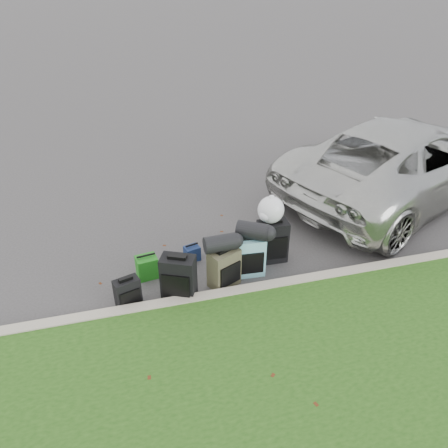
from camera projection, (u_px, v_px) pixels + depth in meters
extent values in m
plane|color=#383535|center=(233.00, 257.00, 7.36)|extent=(120.00, 120.00, 0.00)
cube|color=#9E937F|center=(251.00, 291.00, 6.50)|extent=(120.00, 0.18, 0.15)
imported|color=#B7B7B2|center=(403.00, 160.00, 8.89)|extent=(6.28, 4.70, 1.59)
cube|color=black|center=(128.00, 293.00, 6.24)|extent=(0.40, 0.29, 0.45)
cube|color=black|center=(179.00, 278.00, 6.32)|extent=(0.57, 0.47, 0.70)
cube|color=#3A3725|center=(224.00, 268.00, 6.58)|extent=(0.53, 0.45, 0.62)
cube|color=#609BB0|center=(249.00, 256.00, 6.82)|extent=(0.48, 0.31, 0.66)
cube|color=black|center=(272.00, 241.00, 7.12)|extent=(0.49, 0.31, 0.72)
cube|color=#1E7419|center=(147.00, 267.00, 6.82)|extent=(0.35, 0.30, 0.36)
cube|color=navy|center=(192.00, 253.00, 7.23)|extent=(0.28, 0.24, 0.26)
cylinder|color=black|center=(220.00, 243.00, 6.37)|extent=(0.48, 0.27, 0.25)
cylinder|color=black|center=(253.00, 231.00, 6.58)|extent=(0.55, 0.48, 0.27)
sphere|color=white|center=(271.00, 210.00, 6.85)|extent=(0.42, 0.42, 0.42)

